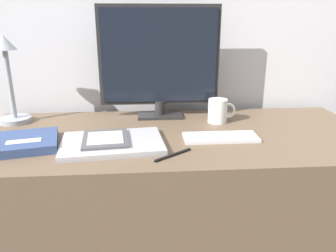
{
  "coord_description": "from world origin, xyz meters",
  "views": [
    {
      "loc": [
        -0.12,
        -0.99,
        1.17
      ],
      "look_at": [
        -0.04,
        0.09,
        0.81
      ],
      "focal_mm": 35.0,
      "sensor_mm": 36.0,
      "label": 1
    }
  ],
  "objects": [
    {
      "name": "desk",
      "position": [
        0.0,
        0.18,
        0.37
      ],
      "size": [
        1.5,
        0.65,
        0.75
      ],
      "color": "brown",
      "rests_on": "ground_plane"
    },
    {
      "name": "pen",
      "position": [
        -0.03,
        -0.03,
        0.75
      ],
      "size": [
        0.13,
        0.1,
        0.01
      ],
      "color": "black",
      "rests_on": "desk"
    },
    {
      "name": "monitor",
      "position": [
        -0.05,
        0.41,
        1.0
      ],
      "size": [
        0.51,
        0.11,
        0.47
      ],
      "color": "#262626",
      "rests_on": "desk"
    },
    {
      "name": "laptop",
      "position": [
        -0.23,
        0.07,
        0.76
      ],
      "size": [
        0.36,
        0.27,
        0.02
      ],
      "color": "#A3A3A8",
      "rests_on": "desk"
    },
    {
      "name": "keyboard",
      "position": [
        0.15,
        0.11,
        0.76
      ],
      "size": [
        0.27,
        0.1,
        0.01
      ],
      "color": "silver",
      "rests_on": "desk"
    },
    {
      "name": "coffee_mug",
      "position": [
        0.19,
        0.31,
        0.8
      ],
      "size": [
        0.12,
        0.08,
        0.1
      ],
      "color": "white",
      "rests_on": "desk"
    },
    {
      "name": "ereader",
      "position": [
        -0.25,
        0.08,
        0.77
      ],
      "size": [
        0.17,
        0.19,
        0.01
      ],
      "color": "#4C4C51",
      "rests_on": "laptop"
    },
    {
      "name": "wall_back",
      "position": [
        0.0,
        0.58,
        1.2
      ],
      "size": [
        3.6,
        0.05,
        2.4
      ],
      "color": "silver",
      "rests_on": "ground_plane"
    },
    {
      "name": "notebook",
      "position": [
        -0.52,
        0.09,
        0.76
      ],
      "size": [
        0.24,
        0.24,
        0.03
      ],
      "color": "#334775",
      "rests_on": "desk"
    },
    {
      "name": "desk_lamp",
      "position": [
        -0.66,
        0.37,
        0.94
      ],
      "size": [
        0.13,
        0.13,
        0.35
      ],
      "color": "#999EA8",
      "rests_on": "desk"
    }
  ]
}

